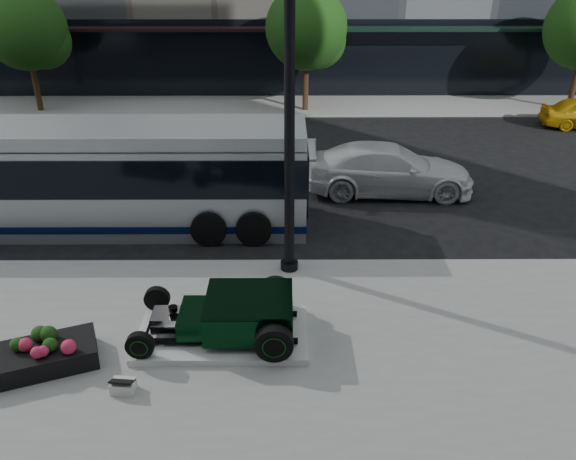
{
  "coord_description": "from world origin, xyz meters",
  "views": [
    {
      "loc": [
        0.02,
        -14.35,
        7.12
      ],
      "look_at": [
        0.08,
        -2.48,
        1.2
      ],
      "focal_mm": 35.0,
      "sensor_mm": 36.0,
      "label": 1
    }
  ],
  "objects_px": {
    "flower_planter": "(40,356)",
    "white_sedan": "(388,169)",
    "lamppost": "(289,125)",
    "hot_rod": "(238,314)",
    "transit_bus": "(91,176)"
  },
  "relations": [
    {
      "from": "lamppost",
      "to": "flower_planter",
      "type": "distance_m",
      "value": 6.78
    },
    {
      "from": "flower_planter",
      "to": "transit_bus",
      "type": "relative_size",
      "value": 0.18
    },
    {
      "from": "lamppost",
      "to": "white_sedan",
      "type": "bearing_deg",
      "value": 57.92
    },
    {
      "from": "transit_bus",
      "to": "flower_planter",
      "type": "bearing_deg",
      "value": -82.39
    },
    {
      "from": "hot_rod",
      "to": "flower_planter",
      "type": "height_order",
      "value": "hot_rod"
    },
    {
      "from": "flower_planter",
      "to": "white_sedan",
      "type": "distance_m",
      "value": 11.82
    },
    {
      "from": "lamppost",
      "to": "transit_bus",
      "type": "xyz_separation_m",
      "value": [
        -5.52,
        2.78,
        -2.23
      ]
    },
    {
      "from": "transit_bus",
      "to": "white_sedan",
      "type": "bearing_deg",
      "value": 15.26
    },
    {
      "from": "lamppost",
      "to": "transit_bus",
      "type": "distance_m",
      "value": 6.57
    },
    {
      "from": "lamppost",
      "to": "flower_planter",
      "type": "bearing_deg",
      "value": -142.47
    },
    {
      "from": "flower_planter",
      "to": "white_sedan",
      "type": "relative_size",
      "value": 0.41
    },
    {
      "from": "lamppost",
      "to": "white_sedan",
      "type": "relative_size",
      "value": 1.43
    },
    {
      "from": "lamppost",
      "to": "white_sedan",
      "type": "height_order",
      "value": "lamppost"
    },
    {
      "from": "lamppost",
      "to": "white_sedan",
      "type": "distance_m",
      "value": 6.77
    },
    {
      "from": "flower_planter",
      "to": "white_sedan",
      "type": "height_order",
      "value": "white_sedan"
    }
  ]
}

